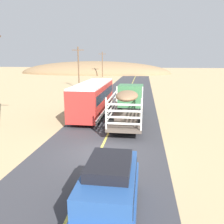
# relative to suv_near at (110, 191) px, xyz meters

# --- Properties ---
(ground_plane) EXTENTS (240.00, 240.00, 0.00)m
(ground_plane) POSITION_rel_suv_near_xyz_m (-1.49, 5.76, -1.15)
(ground_plane) COLOR tan
(road_surface) EXTENTS (8.00, 120.00, 0.02)m
(road_surface) POSITION_rel_suv_near_xyz_m (-1.49, 5.76, -1.14)
(road_surface) COLOR #38383D
(road_surface) RESTS_ON ground
(road_centre_line) EXTENTS (0.16, 117.60, 0.00)m
(road_centre_line) POSITION_rel_suv_near_xyz_m (-1.49, 5.76, -1.13)
(road_centre_line) COLOR #D8CC4C
(road_centre_line) RESTS_ON road_surface
(suv_near) EXTENTS (1.90, 4.62, 2.29)m
(suv_near) POSITION_rel_suv_near_xyz_m (0.00, 0.00, 0.00)
(suv_near) COLOR #264C8C
(suv_near) RESTS_ON road_surface
(livestock_truck) EXTENTS (2.53, 9.70, 3.02)m
(livestock_truck) POSITION_rel_suv_near_xyz_m (-0.23, 14.32, 0.64)
(livestock_truck) COLOR #3F7F4C
(livestock_truck) RESTS_ON road_surface
(bus) EXTENTS (2.54, 10.00, 3.21)m
(bus) POSITION_rel_suv_near_xyz_m (-3.88, 15.13, 0.60)
(bus) COLOR red
(bus) RESTS_ON road_surface
(power_pole_mid) EXTENTS (2.20, 0.24, 7.55)m
(power_pole_mid) POSITION_rel_suv_near_xyz_m (-11.00, 35.17, 2.91)
(power_pole_mid) COLOR brown
(power_pole_mid) RESTS_ON ground
(power_pole_far) EXTENTS (2.20, 0.24, 7.21)m
(power_pole_far) POSITION_rel_suv_near_xyz_m (-11.00, 60.26, 2.74)
(power_pole_far) COLOR brown
(power_pole_far) RESTS_ON ground
(distant_hill) EXTENTS (54.39, 24.23, 8.68)m
(distant_hill) POSITION_rel_suv_near_xyz_m (-16.76, 75.98, -1.15)
(distant_hill) COLOR #8D6E4C
(distant_hill) RESTS_ON ground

